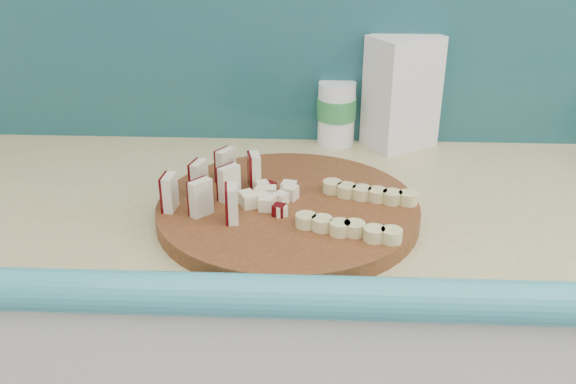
# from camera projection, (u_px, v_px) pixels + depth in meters

# --- Properties ---
(backsplash) EXTENTS (2.20, 0.02, 0.50)m
(backsplash) POSITION_uv_depth(u_px,v_px,m) (462.00, 21.00, 1.26)
(backsplash) COLOR teal
(backsplash) RESTS_ON kitchen_counter
(cutting_board) EXTENTS (0.54, 0.54, 0.03)m
(cutting_board) POSITION_uv_depth(u_px,v_px,m) (288.00, 210.00, 1.04)
(cutting_board) COLOR #40250D
(cutting_board) RESTS_ON kitchen_counter
(apple_wedges) EXTENTS (0.15, 0.18, 0.06)m
(apple_wedges) POSITION_uv_depth(u_px,v_px,m) (216.00, 184.00, 1.04)
(apple_wedges) COLOR beige
(apple_wedges) RESTS_ON cutting_board
(apple_chunks) EXTENTS (0.07, 0.07, 0.02)m
(apple_chunks) POSITION_uv_depth(u_px,v_px,m) (273.00, 195.00, 1.04)
(apple_chunks) COLOR #F1E8C1
(apple_chunks) RESTS_ON cutting_board
(banana_slices) EXTENTS (0.19, 0.19, 0.02)m
(banana_slices) POSITION_uv_depth(u_px,v_px,m) (358.00, 210.00, 1.00)
(banana_slices) COLOR #CAC07B
(banana_slices) RESTS_ON cutting_board
(flour_bag) EXTENTS (0.16, 0.15, 0.23)m
(flour_bag) POSITION_uv_depth(u_px,v_px,m) (402.00, 92.00, 1.29)
(flour_bag) COLOR silver
(flour_bag) RESTS_ON kitchen_counter
(canister) EXTENTS (0.08, 0.08, 0.13)m
(canister) POSITION_uv_depth(u_px,v_px,m) (336.00, 112.00, 1.32)
(canister) COLOR white
(canister) RESTS_ON kitchen_counter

